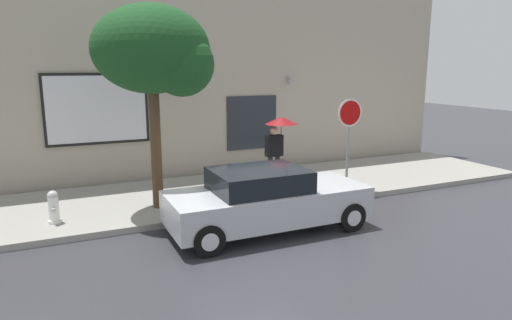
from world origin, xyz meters
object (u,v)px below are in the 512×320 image
(parked_car, at_px, (266,200))
(street_tree, at_px, (158,53))
(fire_hydrant, at_px, (54,207))
(stop_sign, at_px, (349,126))
(pedestrian_with_umbrella, at_px, (279,132))

(parked_car, bearing_deg, street_tree, 129.71)
(parked_car, relative_size, fire_hydrant, 5.98)
(parked_car, distance_m, stop_sign, 3.83)
(fire_hydrant, distance_m, stop_sign, 7.68)
(pedestrian_with_umbrella, relative_size, street_tree, 0.41)
(fire_hydrant, distance_m, pedestrian_with_umbrella, 6.25)
(parked_car, distance_m, pedestrian_with_umbrella, 3.57)
(parked_car, distance_m, fire_hydrant, 4.73)
(fire_hydrant, distance_m, street_tree, 4.18)
(parked_car, bearing_deg, stop_sign, 25.37)
(fire_hydrant, bearing_deg, pedestrian_with_umbrella, 8.31)
(parked_car, height_order, stop_sign, stop_sign)
(fire_hydrant, bearing_deg, street_tree, 2.56)
(parked_car, height_order, fire_hydrant, parked_car)
(parked_car, bearing_deg, fire_hydrant, 154.62)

